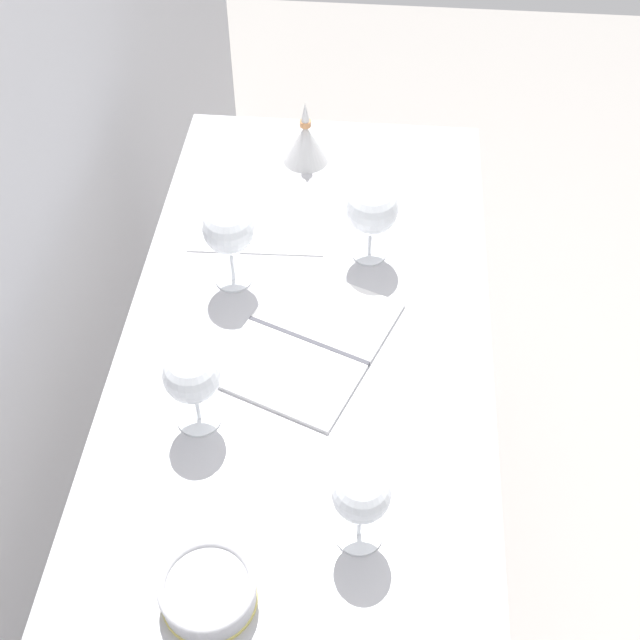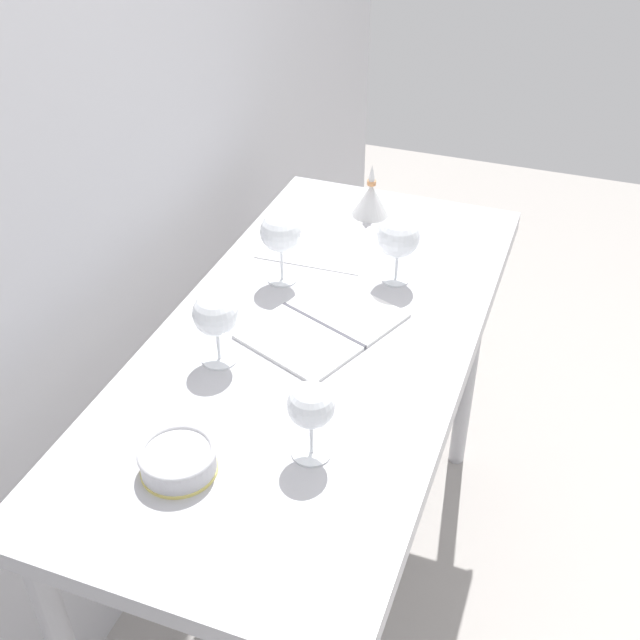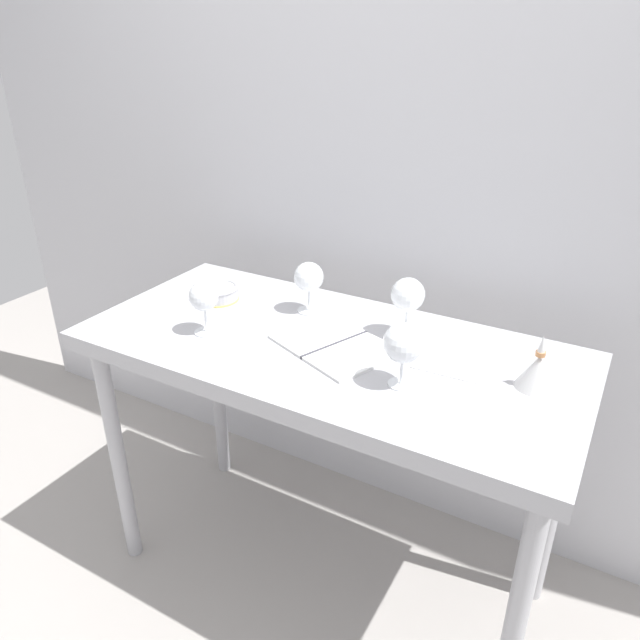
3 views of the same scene
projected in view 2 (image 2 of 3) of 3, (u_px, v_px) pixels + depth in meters
ground_plane at (315, 591)px, 2.21m from camera, size 6.00×6.00×0.00m
back_wall at (84, 124)px, 1.59m from camera, size 3.80×0.04×2.60m
steel_counter at (316, 373)px, 1.74m from camera, size 1.40×0.65×0.90m
wine_glass_near_left at (311, 408)px, 1.33m from camera, size 0.08×0.08×0.15m
wine_glass_near_right at (398, 238)px, 1.79m from camera, size 0.10×0.10×0.17m
wine_glass_far_left at (216, 316)px, 1.55m from camera, size 0.09×0.09×0.16m
wine_glass_far_right at (281, 234)px, 1.78m from camera, size 0.09×0.09×0.17m
open_notebook at (323, 326)px, 1.70m from camera, size 0.38×0.34×0.01m
tasting_sheet_upper at (317, 248)px, 1.97m from camera, size 0.19×0.27×0.00m
tasting_bowl at (178, 459)px, 1.35m from camera, size 0.14×0.14×0.05m
decanter_funnel at (371, 199)px, 2.09m from camera, size 0.10×0.10×0.14m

